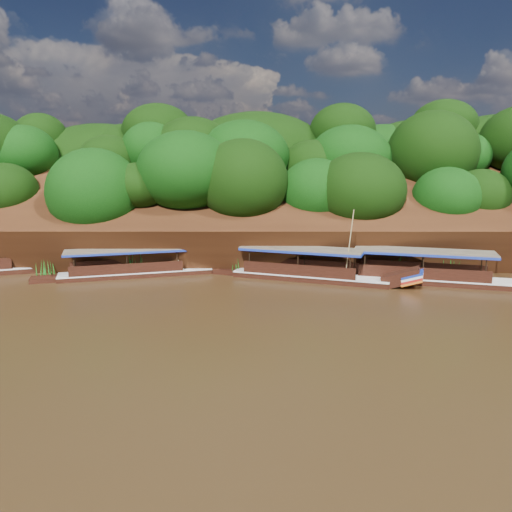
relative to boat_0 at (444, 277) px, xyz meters
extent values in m
plane|color=black|center=(-10.30, -6.16, -0.57)|extent=(160.00, 160.00, 0.00)
cube|color=black|center=(-10.30, 9.84, 2.93)|extent=(120.00, 16.12, 13.64)
cube|color=black|center=(-10.30, 19.84, -0.57)|extent=(120.00, 24.00, 12.00)
ellipsoid|color=#153A09|center=(-40.30, 15.84, 8.43)|extent=(20.00, 10.00, 8.00)
ellipsoid|color=#153A09|center=(-16.30, 8.84, 2.93)|extent=(18.00, 8.00, 6.40)
ellipsoid|color=#153A09|center=(-10.30, 16.84, 8.63)|extent=(24.00, 11.00, 8.40)
cube|color=black|center=(-0.76, 0.22, -0.57)|extent=(13.15, 5.76, 0.92)
cube|color=silver|center=(-0.76, 0.22, -0.13)|extent=(13.17, 5.82, 0.10)
cube|color=#4F4538|center=(-1.54, 0.44, 1.89)|extent=(10.52, 5.30, 0.12)
cube|color=navy|center=(-1.54, 0.44, 1.77)|extent=(10.52, 5.30, 0.18)
cube|color=black|center=(-9.96, 1.36, -0.57)|extent=(12.19, 6.18, 0.91)
cube|color=silver|center=(-9.96, 1.36, -0.13)|extent=(12.21, 6.24, 0.10)
cube|color=black|center=(-3.52, -0.94, 0.14)|extent=(3.28, 2.54, 1.71)
cube|color=navy|center=(-2.81, -1.19, 0.44)|extent=(1.99, 2.14, 0.62)
cube|color=#AB1913|center=(-2.81, -1.19, 0.10)|extent=(1.99, 2.14, 0.62)
cube|color=#4F4538|center=(-10.67, 1.61, 1.87)|extent=(9.82, 5.61, 0.12)
cube|color=navy|center=(-10.67, 1.61, 1.75)|extent=(9.82, 5.61, 0.18)
cylinder|color=tan|center=(-7.30, -0.24, 2.50)|extent=(0.46, 0.67, 5.20)
cube|color=black|center=(-23.88, 2.71, -0.57)|extent=(12.09, 5.32, 0.82)
cube|color=silver|center=(-23.88, 2.71, -0.18)|extent=(12.10, 5.37, 0.09)
cube|color=black|center=(-17.40, 4.62, 0.07)|extent=(3.13, 2.24, 1.61)
cube|color=navy|center=(-16.68, 4.83, 0.34)|extent=(1.85, 1.91, 0.60)
cube|color=#AB1913|center=(-16.68, 4.83, 0.03)|extent=(1.85, 1.91, 0.60)
cube|color=#4F4538|center=(-24.60, 2.49, 1.63)|extent=(9.67, 4.87, 0.11)
cube|color=navy|center=(-24.60, 2.49, 1.52)|extent=(9.67, 4.87, 0.16)
cylinder|color=tan|center=(-20.34, 3.56, 1.89)|extent=(0.69, 1.38, 3.86)
cube|color=black|center=(-31.48, 5.27, 0.17)|extent=(3.34, 2.64, 1.76)
cube|color=navy|center=(-30.76, 5.53, 0.49)|extent=(2.04, 2.22, 0.64)
cube|color=#AB1913|center=(-30.76, 5.53, 0.13)|extent=(2.04, 2.22, 0.64)
cone|color=#1B6719|center=(-31.34, 2.87, 0.12)|extent=(1.50, 1.50, 1.37)
cone|color=#1B6719|center=(-23.79, 2.95, 0.44)|extent=(1.50, 1.50, 2.01)
cone|color=#1B6719|center=(-15.48, 3.46, 0.16)|extent=(1.50, 1.50, 1.46)
cone|color=#1B6719|center=(-8.30, 3.81, 0.32)|extent=(1.50, 1.50, 1.78)
cone|color=#1B6719|center=(-2.98, 3.30, 0.37)|extent=(1.50, 1.50, 1.87)
cone|color=#1B6719|center=(1.74, 3.52, 0.25)|extent=(1.50, 1.50, 1.64)
camera|label=1|loc=(-14.17, -36.63, 8.47)|focal=35.00mm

